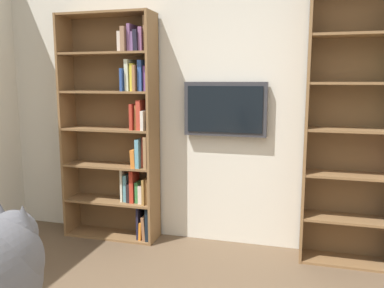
{
  "coord_description": "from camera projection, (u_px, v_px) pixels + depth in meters",
  "views": [
    {
      "loc": [
        -0.62,
        1.26,
        1.48
      ],
      "look_at": [
        0.01,
        -1.0,
        1.1
      ],
      "focal_mm": 37.21,
      "sensor_mm": 36.0,
      "label": 1
    }
  ],
  "objects": [
    {
      "name": "wall_back",
      "position": [
        231.0,
        95.0,
        3.51
      ],
      "size": [
        4.52,
        0.06,
        2.7
      ],
      "primitive_type": "cube",
      "color": "silver",
      "rests_on": "ground"
    },
    {
      "name": "bookshelf_left",
      "position": [
        380.0,
        133.0,
        3.07
      ],
      "size": [
        0.9,
        0.28,
        2.19
      ],
      "color": "brown",
      "rests_on": "ground"
    },
    {
      "name": "bookshelf_right",
      "position": [
        121.0,
        128.0,
        3.66
      ],
      "size": [
        0.89,
        0.28,
        2.07
      ],
      "color": "brown",
      "rests_on": "ground"
    },
    {
      "name": "wall_mounted_tv",
      "position": [
        225.0,
        109.0,
        3.46
      ],
      "size": [
        0.73,
        0.07,
        0.47
      ],
      "color": "#333338"
    }
  ]
}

